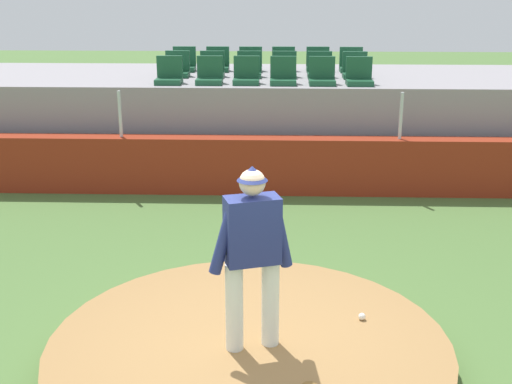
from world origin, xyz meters
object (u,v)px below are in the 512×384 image
Objects in this scene: stadium_chair_1 at (210,75)px; stadium_chair_12 at (184,63)px; stadium_chair_16 at (318,64)px; stadium_chair_17 at (351,64)px; stadium_chair_5 at (359,76)px; stadium_chair_2 at (246,75)px; baseball at (362,317)px; stadium_chair_10 at (320,69)px; stadium_chair_13 at (218,64)px; stadium_chair_3 at (283,76)px; stadium_chair_9 at (284,69)px; stadium_chair_15 at (283,64)px; pitcher at (252,245)px; stadium_chair_11 at (355,70)px; stadium_chair_0 at (169,75)px; stadium_chair_6 at (177,69)px; stadium_chair_14 at (250,64)px; stadium_chair_7 at (212,69)px; stadium_chair_8 at (249,69)px; stadium_chair_4 at (322,76)px.

stadium_chair_1 is 1.91m from stadium_chair_12.
stadium_chair_17 is at bearing 177.81° from stadium_chair_16.
stadium_chair_2 is at bearing -1.29° from stadium_chair_5.
baseball is 0.15× the size of stadium_chair_10.
stadium_chair_5 is 1.00× the size of stadium_chair_13.
stadium_chair_16 is (0.74, 1.83, 0.00)m from stadium_chair_3.
stadium_chair_15 is at bearing -89.23° from stadium_chair_9.
stadium_chair_1 is at bearing 40.69° from stadium_chair_16.
stadium_chair_15 reaches higher than pitcher.
stadium_chair_10 and stadium_chair_11 have the same top height.
stadium_chair_1 is 1.00× the size of stadium_chair_13.
stadium_chair_11 is at bearing -166.06° from stadium_chair_0.
stadium_chair_3 is 2.30m from stadium_chair_6.
stadium_chair_14 is at bearing -128.83° from stadium_chair_0.
stadium_chair_12 is at bearing -52.11° from stadium_chair_7.
stadium_chair_1 reaches higher than baseball.
stadium_chair_8 is at bearing -0.78° from stadium_chair_10.
stadium_chair_2 and stadium_chair_15 have the same top height.
stadium_chair_13 is at bearing 79.76° from pitcher.
stadium_chair_10 is at bearing -90.54° from stadium_chair_4.
stadium_chair_12 and stadium_chair_15 have the same top height.
stadium_chair_16 is at bearing -127.93° from stadium_chair_9.
stadium_chair_9 is (-0.78, 7.11, 1.63)m from baseball.
stadium_chair_2 reaches higher than baseball.
stadium_chair_6 is at bearing 17.45° from stadium_chair_16.
stadium_chair_6 is 1.00× the size of stadium_chair_13.
stadium_chair_16 is 1.00× the size of stadium_chair_17.
stadium_chair_3 is 1.00× the size of stadium_chair_11.
baseball is 0.15× the size of stadium_chair_8.
stadium_chair_9 is (2.15, 0.91, 0.00)m from stadium_chair_0.
stadium_chair_0 and stadium_chair_14 have the same top height.
stadium_chair_6 is 0.70m from stadium_chair_7.
stadium_chair_9 and stadium_chair_14 have the same top height.
stadium_chair_12 is (0.03, 1.78, 0.00)m from stadium_chair_0.
stadium_chair_9 is at bearing -34.02° from stadium_chair_5.
pitcher is 3.59× the size of stadium_chair_13.
stadium_chair_0 is at bearing 88.96° from stadium_chair_12.
stadium_chair_2 is at bearing 129.42° from stadium_chair_7.
pitcher is 3.59× the size of stadium_chair_14.
stadium_chair_7 is at bearing 32.17° from stadium_chair_15.
stadium_chair_5 and stadium_chair_13 have the same top height.
stadium_chair_0 is at bearing -0.29° from stadium_chair_5.
stadium_chair_16 is at bearing -178.52° from stadium_chair_14.
stadium_chair_1 is 1.00× the size of stadium_chair_17.
baseball is 8.21m from stadium_chair_15.
stadium_chair_2 is 1.68m from stadium_chair_6.
stadium_chair_1 is 1.37m from stadium_chair_3.
baseball is 0.15× the size of stadium_chair_0.
stadium_chair_4 is at bearing 146.22° from stadium_chair_8.
stadium_chair_17 is at bearing -157.38° from stadium_chair_8.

